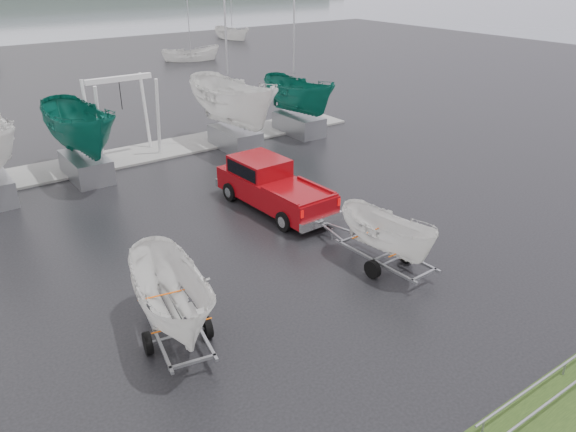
{
  "coord_description": "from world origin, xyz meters",
  "views": [
    {
      "loc": [
        -7.91,
        -14.12,
        9.35
      ],
      "look_at": [
        2.45,
        0.19,
        1.2
      ],
      "focal_mm": 35.0,
      "sensor_mm": 36.0,
      "label": 1
    }
  ],
  "objects_px": {
    "trailer_hitched": "(390,201)",
    "boat_hoist": "(122,106)",
    "pickup_truck": "(270,184)",
    "trailer_parked": "(168,248)"
  },
  "relations": [
    {
      "from": "pickup_truck",
      "to": "boat_hoist",
      "type": "relative_size",
      "value": 1.42
    },
    {
      "from": "trailer_hitched",
      "to": "trailer_parked",
      "type": "height_order",
      "value": "trailer_parked"
    },
    {
      "from": "trailer_hitched",
      "to": "boat_hoist",
      "type": "relative_size",
      "value": 1.06
    },
    {
      "from": "boat_hoist",
      "to": "trailer_hitched",
      "type": "bearing_deg",
      "value": -80.56
    },
    {
      "from": "trailer_hitched",
      "to": "trailer_parked",
      "type": "xyz_separation_m",
      "value": [
        -7.31,
        0.47,
        0.42
      ]
    },
    {
      "from": "trailer_hitched",
      "to": "pickup_truck",
      "type": "bearing_deg",
      "value": 90.0
    },
    {
      "from": "pickup_truck",
      "to": "trailer_hitched",
      "type": "relative_size",
      "value": 1.34
    },
    {
      "from": "trailer_hitched",
      "to": "boat_hoist",
      "type": "xyz_separation_m",
      "value": [
        -2.64,
        15.88,
        0.28
      ]
    },
    {
      "from": "trailer_hitched",
      "to": "boat_hoist",
      "type": "distance_m",
      "value": 16.1
    },
    {
      "from": "trailer_hitched",
      "to": "trailer_parked",
      "type": "relative_size",
      "value": 0.84
    }
  ]
}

